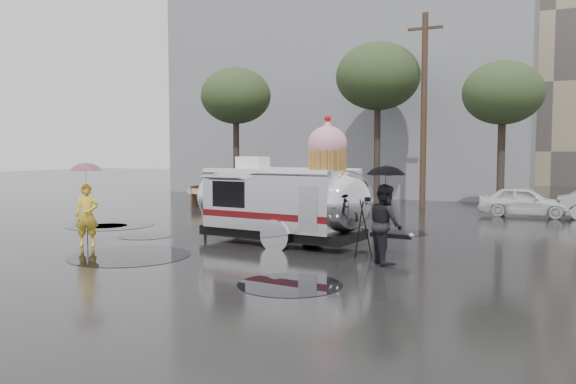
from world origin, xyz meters
The scene contains 14 objects.
ground centered at (0.00, 0.00, 0.00)m, with size 120.00×120.00×0.00m, color black.
puddles centered at (-2.33, 0.74, 0.01)m, with size 12.23×9.79×0.01m.
grey_building centered at (-4.00, 24.00, 6.50)m, with size 22.00×12.00×13.00m, color slate.
utility_pole centered at (2.50, 14.00, 4.62)m, with size 1.60×0.28×9.00m.
tree_left centered at (-7.00, 13.00, 5.48)m, with size 3.64×3.64×6.95m.
tree_mid centered at (0.00, 15.00, 6.34)m, with size 4.20×4.20×8.03m.
tree_right centered at (6.00, 13.00, 5.06)m, with size 3.36×3.36×6.42m.
barricade_row centered at (-5.55, 9.96, 0.52)m, with size 4.30×0.80×1.00m.
airstream_trailer centered at (1.07, 1.81, 1.28)m, with size 6.75×2.80×3.65m.
person_left centered at (-3.62, -0.96, 0.86)m, with size 0.62×0.41×1.72m, color yellow.
umbrella_pink centered at (-3.62, -0.96, 1.94)m, with size 1.15×1.15×2.33m.
person_right centered at (4.46, 0.11, 0.93)m, with size 0.89×0.49×1.85m, color black.
umbrella_black centered at (4.46, 0.11, 1.93)m, with size 1.11×1.11×2.31m.
tripod centered at (3.92, 0.49, 0.89)m, with size 0.57×0.62×1.51m.
Camera 1 is at (7.84, -12.51, 2.57)m, focal length 35.00 mm.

